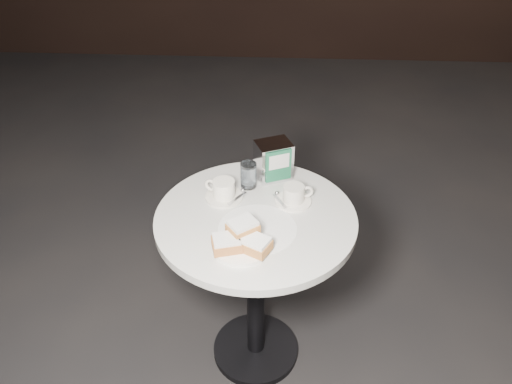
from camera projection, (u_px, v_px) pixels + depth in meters
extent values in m
plane|color=black|center=(256.00, 351.00, 2.15)|extent=(7.00, 7.00, 0.00)
cylinder|color=black|center=(256.00, 348.00, 2.15)|extent=(0.36, 0.36, 0.03)
cylinder|color=black|center=(256.00, 292.00, 1.94)|extent=(0.07, 0.07, 0.70)
cylinder|color=white|center=(256.00, 219.00, 1.73)|extent=(0.70, 0.70, 0.03)
cylinder|color=white|center=(258.00, 228.00, 1.66)|extent=(0.33, 0.33, 0.00)
cylinder|color=white|center=(241.00, 247.00, 1.58)|extent=(0.19, 0.19, 0.01)
cube|color=#B77038|center=(227.00, 245.00, 1.55)|extent=(0.10, 0.09, 0.03)
cube|color=white|center=(226.00, 239.00, 1.54)|extent=(0.10, 0.08, 0.01)
cube|color=#B87538|center=(255.00, 246.00, 1.55)|extent=(0.11, 0.10, 0.03)
cube|color=white|center=(255.00, 240.00, 1.54)|extent=(0.10, 0.10, 0.01)
cube|color=#C37D3C|center=(243.00, 229.00, 1.57)|extent=(0.11, 0.11, 0.03)
cube|color=white|center=(243.00, 223.00, 1.56)|extent=(0.10, 0.10, 0.01)
cylinder|color=silver|center=(224.00, 197.00, 1.80)|extent=(0.18, 0.18, 0.01)
cylinder|color=white|center=(224.00, 188.00, 1.78)|extent=(0.10, 0.10, 0.06)
cylinder|color=#846148|center=(224.00, 183.00, 1.77)|extent=(0.09, 0.09, 0.00)
torus|color=silver|center=(211.00, 185.00, 1.80)|extent=(0.05, 0.03, 0.05)
cube|color=silver|center=(237.00, 198.00, 1.78)|extent=(0.06, 0.08, 0.00)
sphere|color=silver|center=(243.00, 191.00, 1.81)|extent=(0.02, 0.02, 0.02)
cylinder|color=white|center=(293.00, 201.00, 1.78)|extent=(0.16, 0.16, 0.01)
cylinder|color=silver|center=(294.00, 193.00, 1.76)|extent=(0.09, 0.09, 0.06)
cylinder|color=#8F624E|center=(294.00, 188.00, 1.75)|extent=(0.08, 0.08, 0.00)
torus|color=silver|center=(307.00, 192.00, 1.77)|extent=(0.05, 0.02, 0.05)
cube|color=silver|center=(280.00, 201.00, 1.77)|extent=(0.05, 0.08, 0.00)
sphere|color=#ADADB2|center=(277.00, 193.00, 1.80)|extent=(0.02, 0.02, 0.02)
cylinder|color=silver|center=(248.00, 175.00, 1.84)|extent=(0.07, 0.07, 0.10)
cylinder|color=white|center=(249.00, 176.00, 1.84)|extent=(0.06, 0.06, 0.08)
cylinder|color=silver|center=(271.00, 162.00, 1.89)|extent=(0.09, 0.09, 0.12)
cylinder|color=silver|center=(271.00, 163.00, 1.89)|extent=(0.08, 0.08, 0.10)
cube|color=silver|center=(273.00, 160.00, 1.88)|extent=(0.16, 0.14, 0.15)
cube|color=#1B6141|center=(279.00, 166.00, 1.83)|extent=(0.09, 0.04, 0.13)
cube|color=silver|center=(279.00, 162.00, 1.82)|extent=(0.07, 0.03, 0.06)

